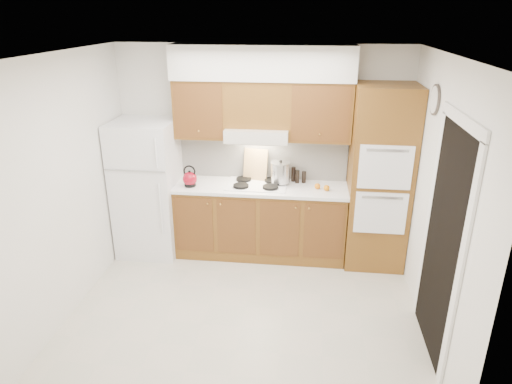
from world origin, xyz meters
TOP-DOWN VIEW (x-y plane):
  - floor at (0.00, 0.00)m, footprint 3.60×3.60m
  - ceiling at (0.00, 0.00)m, footprint 3.60×3.60m
  - wall_back at (0.00, 1.50)m, footprint 3.60×0.02m
  - wall_left at (-1.80, 0.00)m, footprint 0.02×3.00m
  - wall_right at (1.80, 0.00)m, footprint 0.02×3.00m
  - fridge at (-1.41, 1.14)m, footprint 0.75×0.72m
  - base_cabinets at (0.02, 1.20)m, footprint 2.11×0.60m
  - countertop at (0.03, 1.19)m, footprint 2.13×0.62m
  - backsplash at (0.02, 1.49)m, footprint 2.11×0.03m
  - oven_cabinet at (1.44, 1.18)m, footprint 0.70×0.65m
  - upper_cab_left at (-0.71, 1.33)m, footprint 0.63×0.33m
  - upper_cab_right at (0.72, 1.33)m, footprint 0.73×0.33m
  - range_hood at (-0.02, 1.27)m, footprint 0.75×0.45m
  - upper_cab_over_hood at (-0.02, 1.33)m, footprint 0.75×0.33m
  - soffit at (0.03, 1.32)m, footprint 2.13×0.36m
  - cooktop at (-0.02, 1.21)m, footprint 0.74×0.50m
  - doorway at (1.79, -0.35)m, footprint 0.02×0.90m
  - wall_clock at (1.79, 0.55)m, footprint 0.02×0.30m
  - kettle at (-0.83, 1.07)m, footprint 0.18×0.18m
  - cutting_board at (-0.06, 1.40)m, footprint 0.32×0.15m
  - stock_pot at (0.26, 1.28)m, footprint 0.29×0.29m
  - condiment_a at (0.42, 1.40)m, footprint 0.06×0.06m
  - condiment_b at (0.47, 1.35)m, footprint 0.06×0.06m
  - condiment_c at (0.55, 1.36)m, footprint 0.06×0.06m
  - orange_near at (0.83, 1.11)m, footprint 0.09×0.09m
  - orange_far at (0.72, 1.16)m, footprint 0.08×0.08m

SIDE VIEW (x-z plane):
  - floor at x=0.00m, z-range 0.00..0.00m
  - base_cabinets at x=0.02m, z-range 0.00..0.90m
  - fridge at x=-1.41m, z-range 0.00..1.72m
  - countertop at x=0.03m, z-range 0.90..0.94m
  - cooktop at x=-0.02m, z-range 0.94..0.95m
  - orange_far at x=0.72m, z-range 0.94..1.01m
  - orange_near at x=0.83m, z-range 0.94..1.01m
  - condiment_c at x=0.55m, z-range 0.94..1.09m
  - condiment_b at x=0.47m, z-range 0.94..1.11m
  - condiment_a at x=0.42m, z-range 0.94..1.13m
  - kettle at x=-0.83m, z-range 0.95..1.13m
  - doorway at x=1.79m, z-range 0.00..2.10m
  - stock_pot at x=0.26m, z-range 0.97..1.22m
  - oven_cabinet at x=1.44m, z-range 0.00..2.20m
  - cutting_board at x=-0.06m, z-range 0.94..1.34m
  - backsplash at x=0.02m, z-range 0.94..1.50m
  - wall_back at x=0.00m, z-range 0.00..2.60m
  - wall_left at x=-1.80m, z-range 0.00..2.60m
  - wall_right at x=1.80m, z-range 0.00..2.60m
  - range_hood at x=-0.02m, z-range 1.50..1.65m
  - upper_cab_left at x=-0.71m, z-range 1.50..2.20m
  - upper_cab_right at x=0.72m, z-range 1.50..2.20m
  - upper_cab_over_hood at x=-0.02m, z-range 1.65..2.20m
  - wall_clock at x=1.79m, z-range 2.00..2.30m
  - soffit at x=0.03m, z-range 2.20..2.60m
  - ceiling at x=0.00m, z-range 2.60..2.60m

